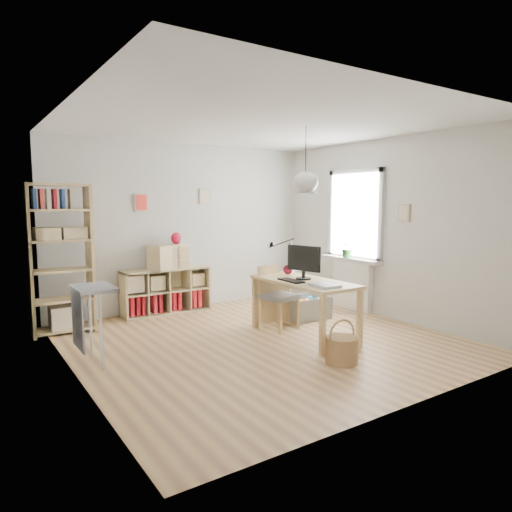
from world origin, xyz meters
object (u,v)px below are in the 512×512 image
cube_shelf (164,294)px  tall_bookshelf (60,253)px  drawer_chest (168,256)px  desk (304,287)px  monitor (304,260)px  chair (276,293)px  storage_chest (304,303)px

cube_shelf → tall_bookshelf: bearing=-169.8°
tall_bookshelf → drawer_chest: size_ratio=3.06×
desk → cube_shelf: 2.48m
monitor → drawer_chest: (-1.00, 2.12, -0.09)m
cube_shelf → monitor: 2.51m
desk → monitor: monitor is taller
cube_shelf → drawer_chest: 0.61m
tall_bookshelf → drawer_chest: (1.63, 0.24, -0.18)m
tall_bookshelf → chair: 2.95m
desk → chair: 0.56m
desk → drawer_chest: bearing=113.6°
chair → drawer_chest: size_ratio=1.34×
chair → storage_chest: bearing=6.3°
storage_chest → monitor: (-0.59, -0.70, 0.77)m
cube_shelf → storage_chest: cube_shelf is taller
tall_bookshelf → chair: size_ratio=2.28×
desk → drawer_chest: (-0.96, 2.19, 0.25)m
storage_chest → desk: bearing=-128.5°
storage_chest → monitor: bearing=-129.0°
cube_shelf → desk: bearing=-65.4°
cube_shelf → chair: 1.96m
chair → storage_chest: (0.69, 0.23, -0.27)m
storage_chest → drawer_chest: bearing=139.0°
desk → tall_bookshelf: size_ratio=0.75×
tall_bookshelf → storage_chest: tall_bookshelf is taller
storage_chest → drawer_chest: drawer_chest is taller
chair → monitor: size_ratio=1.75×
storage_chest → monitor: size_ratio=1.50×
tall_bookshelf → monitor: 3.24m
desk → chair: bearing=96.7°
monitor → drawer_chest: monitor is taller
chair → desk: bearing=-95.7°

